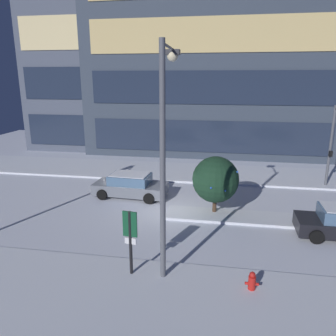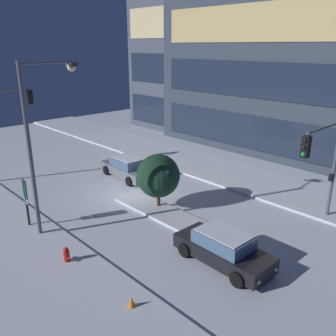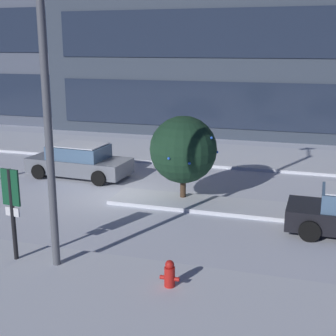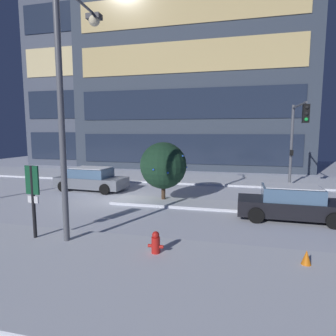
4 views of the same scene
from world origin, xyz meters
TOP-DOWN VIEW (x-y plane):
  - ground at (0.00, 0.00)m, footprint 52.00×52.00m
  - curb_strip_near at (0.00, -7.97)m, footprint 52.00×5.20m
  - curb_strip_far at (0.00, 7.97)m, footprint 52.00×5.20m
  - median_strip at (4.51, -0.22)m, footprint 9.00×1.80m
  - office_tower_secondary at (-10.56, 18.91)m, footprint 12.97×10.98m
  - car_far at (-2.75, 2.09)m, footprint 4.74×2.34m
  - street_lamp_arched at (0.90, -5.63)m, footprint 0.56×2.89m
  - fire_hydrant at (4.12, -6.62)m, footprint 0.48×0.26m
  - parking_info_sign at (-0.30, -6.38)m, footprint 0.55×0.13m
  - decorated_tree_median at (2.60, 0.18)m, footprint 2.51×2.56m

SIDE VIEW (x-z plane):
  - ground at x=0.00m, z-range 0.00..0.00m
  - curb_strip_near at x=0.00m, z-range 0.00..0.14m
  - curb_strip_far at x=0.00m, z-range 0.00..0.14m
  - median_strip at x=4.51m, z-range 0.00..0.14m
  - fire_hydrant at x=4.12m, z-range -0.01..0.80m
  - car_far at x=-2.75m, z-range -0.04..1.46m
  - parking_info_sign at x=-0.30m, z-range 0.37..3.02m
  - decorated_tree_median at x=2.60m, z-range 0.36..3.61m
  - street_lamp_arched at x=0.90m, z-range 1.21..9.71m
  - office_tower_secondary at x=-10.56m, z-range 0.00..18.03m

